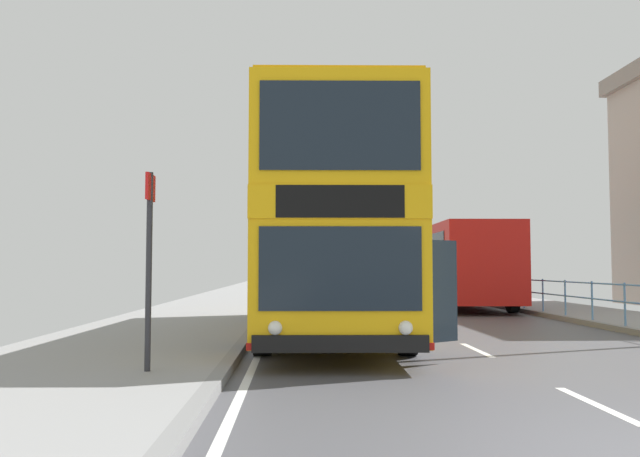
% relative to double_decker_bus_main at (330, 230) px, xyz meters
% --- Properties ---
extents(double_decker_bus_main, '(3.29, 10.53, 4.43)m').
position_rel_double_decker_bus_main_xyz_m(double_decker_bus_main, '(0.00, 0.00, 0.00)').
color(double_decker_bus_main, '#F4B20F').
rests_on(double_decker_bus_main, ground).
extents(background_bus_far_lane, '(2.87, 10.69, 3.02)m').
position_rel_double_decker_bus_main_xyz_m(background_bus_far_lane, '(5.36, 11.05, -0.66)').
color(background_bus_far_lane, red).
rests_on(background_bus_far_lane, ground).
extents(pedestrian_railing_far_kerb, '(0.05, 34.44, 1.01)m').
position_rel_double_decker_bus_main_xyz_m(pedestrian_railing_far_kerb, '(7.01, 6.12, -1.50)').
color(pedestrian_railing_far_kerb, '#598CC6').
rests_on(pedestrian_railing_far_kerb, ground).
extents(bus_stop_sign_near, '(0.08, 0.44, 2.64)m').
position_rel_double_decker_bus_main_xyz_m(bus_stop_sign_near, '(-2.70, -5.48, -0.55)').
color(bus_stop_sign_near, '#2D2D33').
rests_on(bus_stop_sign_near, ground).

